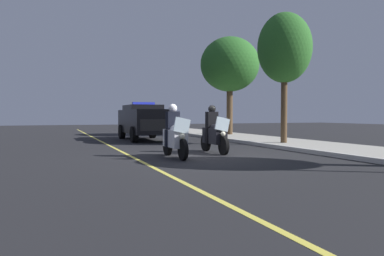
{
  "coord_description": "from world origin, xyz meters",
  "views": [
    {
      "loc": [
        11.3,
        -4.76,
        1.37
      ],
      "look_at": [
        -0.76,
        0.0,
        0.9
      ],
      "focal_mm": 34.25,
      "sensor_mm": 36.0,
      "label": 1
    }
  ],
  "objects_px": {
    "police_motorcycle_lead_left": "(175,136)",
    "tree_mid_block": "(285,49)",
    "tree_far_back": "(230,65)",
    "police_motorcycle_lead_right": "(214,133)",
    "police_suv": "(144,120)"
  },
  "relations": [
    {
      "from": "police_motorcycle_lead_right",
      "to": "tree_far_back",
      "type": "distance_m",
      "value": 11.51
    },
    {
      "from": "police_motorcycle_lead_left",
      "to": "tree_mid_block",
      "type": "relative_size",
      "value": 0.36
    },
    {
      "from": "police_motorcycle_lead_left",
      "to": "police_motorcycle_lead_right",
      "type": "relative_size",
      "value": 1.0
    },
    {
      "from": "tree_mid_block",
      "to": "police_motorcycle_lead_right",
      "type": "bearing_deg",
      "value": -65.53
    },
    {
      "from": "police_motorcycle_lead_right",
      "to": "police_motorcycle_lead_left",
      "type": "bearing_deg",
      "value": -64.46
    },
    {
      "from": "police_motorcycle_lead_right",
      "to": "police_suv",
      "type": "distance_m",
      "value": 7.47
    },
    {
      "from": "tree_mid_block",
      "to": "tree_far_back",
      "type": "relative_size",
      "value": 0.93
    },
    {
      "from": "police_motorcycle_lead_left",
      "to": "tree_far_back",
      "type": "distance_m",
      "value": 13.11
    },
    {
      "from": "police_suv",
      "to": "tree_mid_block",
      "type": "distance_m",
      "value": 8.16
    },
    {
      "from": "police_suv",
      "to": "police_motorcycle_lead_right",
      "type": "bearing_deg",
      "value": 5.51
    },
    {
      "from": "police_motorcycle_lead_left",
      "to": "police_suv",
      "type": "xyz_separation_m",
      "value": [
        -8.27,
        1.07,
        0.37
      ]
    },
    {
      "from": "police_motorcycle_lead_right",
      "to": "tree_mid_block",
      "type": "bearing_deg",
      "value": 114.47
    },
    {
      "from": "police_suv",
      "to": "tree_far_back",
      "type": "bearing_deg",
      "value": 107.27
    },
    {
      "from": "tree_mid_block",
      "to": "police_motorcycle_lead_left",
      "type": "bearing_deg",
      "value": -65.22
    },
    {
      "from": "police_motorcycle_lead_left",
      "to": "tree_mid_block",
      "type": "xyz_separation_m",
      "value": [
        -2.87,
        6.22,
        3.66
      ]
    }
  ]
}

